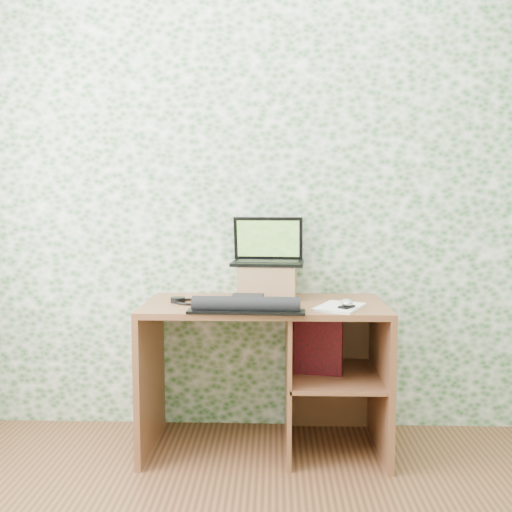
{
  "coord_description": "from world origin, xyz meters",
  "views": [
    {
      "loc": [
        0.05,
        -1.38,
        1.26
      ],
      "look_at": [
        -0.04,
        1.39,
        0.99
      ],
      "focal_mm": 40.0,
      "sensor_mm": 36.0,
      "label": 1
    }
  ],
  "objects_px": {
    "desk": "(280,354)",
    "riser": "(268,281)",
    "notepad": "(340,307)",
    "laptop": "(268,253)",
    "keyboard": "(247,304)"
  },
  "relations": [
    {
      "from": "desk",
      "to": "riser",
      "type": "distance_m",
      "value": 0.38
    },
    {
      "from": "desk",
      "to": "notepad",
      "type": "relative_size",
      "value": 4.54
    },
    {
      "from": "desk",
      "to": "riser",
      "type": "height_order",
      "value": "riser"
    },
    {
      "from": "riser",
      "to": "notepad",
      "type": "distance_m",
      "value": 0.45
    },
    {
      "from": "desk",
      "to": "laptop",
      "type": "xyz_separation_m",
      "value": [
        -0.06,
        0.16,
        0.5
      ]
    },
    {
      "from": "laptop",
      "to": "notepad",
      "type": "xyz_separation_m",
      "value": [
        0.34,
        -0.32,
        -0.23
      ]
    },
    {
      "from": "keyboard",
      "to": "notepad",
      "type": "relative_size",
      "value": 2.05
    },
    {
      "from": "notepad",
      "to": "desk",
      "type": "bearing_deg",
      "value": 173.8
    },
    {
      "from": "desk",
      "to": "notepad",
      "type": "height_order",
      "value": "notepad"
    },
    {
      "from": "desk",
      "to": "notepad",
      "type": "bearing_deg",
      "value": -31.0
    },
    {
      "from": "desk",
      "to": "keyboard",
      "type": "distance_m",
      "value": 0.4
    },
    {
      "from": "riser",
      "to": "laptop",
      "type": "xyz_separation_m",
      "value": [
        0.0,
        0.04,
        0.15
      ]
    },
    {
      "from": "laptop",
      "to": "keyboard",
      "type": "relative_size",
      "value": 0.72
    },
    {
      "from": "riser",
      "to": "notepad",
      "type": "xyz_separation_m",
      "value": [
        0.34,
        -0.28,
        -0.08
      ]
    },
    {
      "from": "laptop",
      "to": "desk",
      "type": "bearing_deg",
      "value": -63.17
    }
  ]
}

